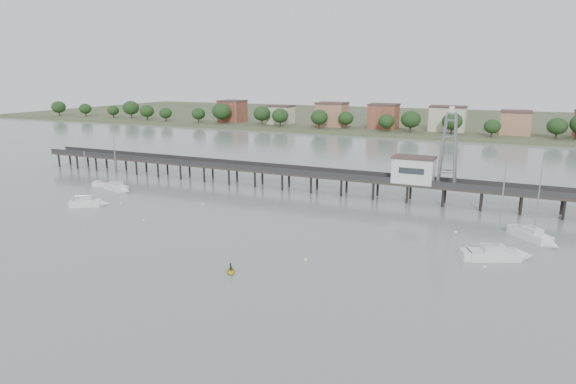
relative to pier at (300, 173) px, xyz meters
name	(u,v)px	position (x,y,z in m)	size (l,w,h in m)	color
ground_plane	(99,300)	(0.00, -60.00, -3.79)	(500.00, 500.00, 0.00)	gray
pier	(300,173)	(0.00, 0.00, 0.00)	(150.00, 5.00, 5.50)	#2D2823
pier_building	(414,169)	(25.00, 0.00, 2.87)	(8.40, 5.40, 5.30)	silver
lattice_tower	(449,150)	(31.50, 0.00, 7.31)	(3.20, 3.20, 15.50)	slate
sailboat_a	(92,203)	(-32.00, -29.75, -3.14)	(6.86, 5.43, 11.49)	silver
sailboat_b	(120,188)	(-36.11, -17.83, -3.15)	(8.06, 4.04, 12.85)	silver
sailboat_e	(538,238)	(47.42, -17.28, -3.16)	(7.60, 8.05, 14.14)	silver
sailboat_d	(504,255)	(42.67, -27.02, -3.16)	(9.56, 6.19, 15.19)	silver
white_tender	(100,184)	(-43.92, -15.90, -3.36)	(3.72, 1.72, 1.42)	silver
yellow_dinghy	(231,273)	(9.95, -47.03, -3.79)	(1.63, 0.47, 2.28)	yellow
dinghy_occupant	(231,273)	(9.95, -47.03, -3.79)	(0.42, 1.16, 0.28)	black
mooring_buoys	(268,227)	(5.84, -27.67, -3.71)	(69.37, 22.02, 0.39)	#F0EABB
far_shore	(425,120)	(0.36, 179.58, -2.85)	(500.00, 170.00, 10.40)	#475133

